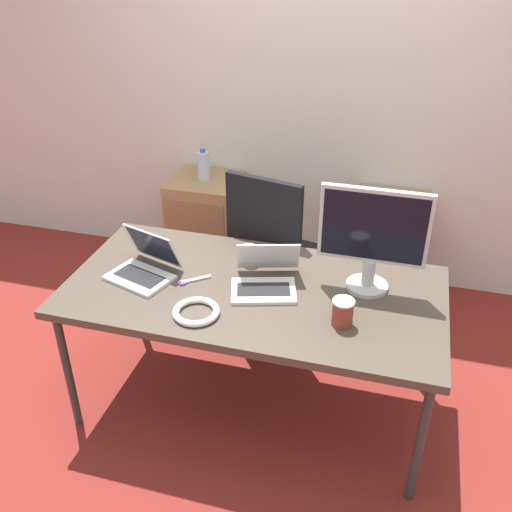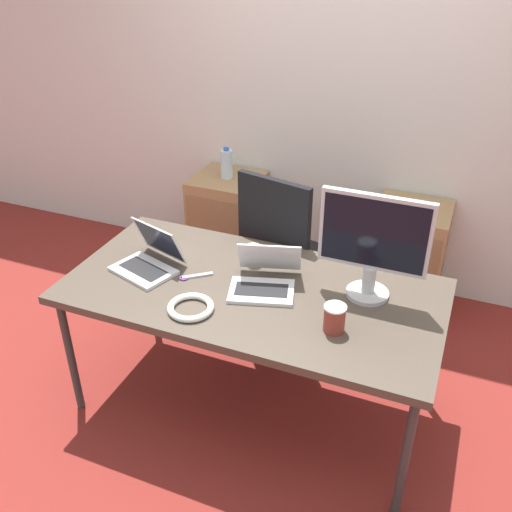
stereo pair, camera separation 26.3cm
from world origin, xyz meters
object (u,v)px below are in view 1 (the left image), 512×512
object	(u,v)px
cabinet_right	(386,250)
water_bottle	(203,166)
laptop_right	(144,267)
coffee_cup_brown	(343,313)
cable_coil	(196,312)
laptop_left	(265,279)
office_chair	(278,271)
coffee_cup_white	(249,255)
cabinet_left	(206,226)
monitor	(373,237)

from	to	relation	value
cabinet_right	water_bottle	xyz separation A→B (m)	(-1.25, 0.00, 0.45)
laptop_right	coffee_cup_brown	size ratio (longest dim) A/B	2.96
cabinet_right	cable_coil	world-z (taller)	cable_coil
laptop_left	coffee_cup_brown	size ratio (longest dim) A/B	3.08
cable_coil	laptop_left	bearing A→B (deg)	51.09
office_chair	water_bottle	xyz separation A→B (m)	(-0.64, 0.51, 0.41)
water_bottle	cable_coil	xyz separation A→B (m)	(0.50, -1.46, -0.06)
office_chair	coffee_cup_white	bearing A→B (deg)	-94.81
laptop_right	laptop_left	bearing A→B (deg)	5.27
laptop_left	cable_coil	distance (m)	0.37
office_chair	cabinet_right	world-z (taller)	office_chair
office_chair	cabinet_right	xyz separation A→B (m)	(0.61, 0.51, -0.04)
cabinet_right	laptop_right	size ratio (longest dim) A/B	1.94
cabinet_left	water_bottle	bearing A→B (deg)	90.00
cabinet_left	coffee_cup_brown	world-z (taller)	coffee_cup_brown
cabinet_right	water_bottle	distance (m)	1.33
office_chair	coffee_cup_white	xyz separation A→B (m)	(-0.04, -0.48, 0.38)
cabinet_left	cabinet_right	xyz separation A→B (m)	(1.25, 0.00, 0.00)
water_bottle	coffee_cup_white	world-z (taller)	water_bottle
cabinet_right	laptop_left	size ratio (longest dim) A/B	1.86
coffee_cup_white	laptop_right	bearing A→B (deg)	-152.46
laptop_right	coffee_cup_white	size ratio (longest dim) A/B	3.79
monitor	coffee_cup_brown	world-z (taller)	monitor
laptop_left	monitor	xyz separation A→B (m)	(0.46, 0.12, 0.23)
water_bottle	coffee_cup_brown	size ratio (longest dim) A/B	1.72
water_bottle	monitor	distance (m)	1.60
office_chair	cabinet_right	bearing A→B (deg)	39.86
monitor	coffee_cup_brown	xyz separation A→B (m)	(-0.07, -0.31, -0.21)
cabinet_left	cabinet_right	bearing A→B (deg)	0.00
cabinet_right	cable_coil	distance (m)	1.69
office_chair	monitor	size ratio (longest dim) A/B	2.11
coffee_cup_brown	cable_coil	bearing A→B (deg)	-170.82
monitor	office_chair	bearing A→B (deg)	135.77
water_bottle	laptop_left	distance (m)	1.38
cabinet_left	water_bottle	world-z (taller)	water_bottle
laptop_left	water_bottle	bearing A→B (deg)	122.02
coffee_cup_white	cable_coil	bearing A→B (deg)	-102.11
laptop_right	cable_coil	world-z (taller)	laptop_right
laptop_left	laptop_right	bearing A→B (deg)	-174.73
cabinet_left	laptop_right	distance (m)	1.30
water_bottle	coffee_cup_brown	distance (m)	1.76
office_chair	monitor	world-z (taller)	monitor
office_chair	laptop_left	bearing A→B (deg)	-82.01
cabinet_left	laptop_left	xyz separation A→B (m)	(0.73, -1.17, 0.42)
laptop_right	monitor	distance (m)	1.09
office_chair	laptop_left	size ratio (longest dim) A/B	2.81
cabinet_left	laptop_right	world-z (taller)	laptop_right
office_chair	cable_coil	distance (m)	1.02
coffee_cup_white	office_chair	bearing A→B (deg)	85.19
office_chair	laptop_right	distance (m)	0.95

